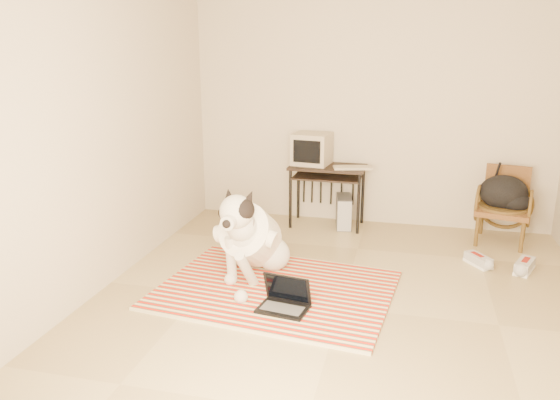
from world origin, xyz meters
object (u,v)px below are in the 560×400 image
(laptop, at_px, (285,300))
(rattan_chair, at_px, (504,205))
(crt_monitor, at_px, (312,149))
(pc_tower, at_px, (344,212))
(backpack, at_px, (505,194))
(computer_desk, at_px, (327,175))
(dog, at_px, (251,238))

(laptop, height_order, rattan_chair, rattan_chair)
(rattan_chair, bearing_deg, crt_monitor, 175.91)
(pc_tower, distance_m, backpack, 1.70)
(computer_desk, height_order, backpack, backpack)
(crt_monitor, xyz_separation_m, pc_tower, (0.39, -0.06, -0.69))
(laptop, xyz_separation_m, crt_monitor, (-0.20, 2.19, 0.78))
(backpack, bearing_deg, pc_tower, 176.45)
(dog, xyz_separation_m, crt_monitor, (0.24, 1.62, 0.51))
(rattan_chair, relative_size, backpack, 1.58)
(dog, distance_m, backpack, 2.71)
(dog, height_order, pc_tower, dog)
(computer_desk, bearing_deg, laptop, -89.67)
(laptop, xyz_separation_m, backpack, (1.84, 2.03, 0.43))
(crt_monitor, height_order, backpack, crt_monitor)
(pc_tower, xyz_separation_m, rattan_chair, (1.66, -0.08, 0.21))
(laptop, height_order, pc_tower, pc_tower)
(laptop, height_order, computer_desk, computer_desk)
(crt_monitor, distance_m, rattan_chair, 2.11)
(pc_tower, bearing_deg, dog, -111.77)
(dog, height_order, laptop, dog)
(dog, relative_size, crt_monitor, 2.86)
(crt_monitor, bearing_deg, computer_desk, -19.37)
(pc_tower, relative_size, rattan_chair, 0.52)
(dog, bearing_deg, laptop, -52.46)
(rattan_chair, bearing_deg, dog, -147.14)
(computer_desk, bearing_deg, rattan_chair, -2.43)
(pc_tower, height_order, rattan_chair, rattan_chair)
(computer_desk, relative_size, pc_tower, 2.10)
(dog, height_order, backpack, dog)
(crt_monitor, distance_m, backpack, 2.08)
(crt_monitor, bearing_deg, pc_tower, -9.36)
(crt_monitor, bearing_deg, backpack, -4.66)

